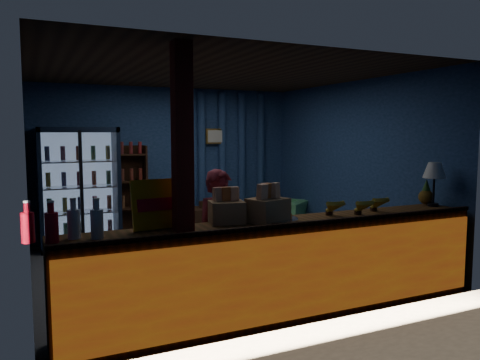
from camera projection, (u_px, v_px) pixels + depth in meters
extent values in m
plane|color=#515154|center=(215.00, 266.00, 6.41)|extent=(4.60, 4.60, 0.00)
plane|color=navy|center=(169.00, 162.00, 8.27)|extent=(4.60, 0.00, 4.60)
plane|color=navy|center=(303.00, 189.00, 4.29)|extent=(4.60, 0.00, 4.60)
plane|color=navy|center=(27.00, 178.00, 5.32)|extent=(0.00, 4.40, 4.40)
plane|color=navy|center=(353.00, 166.00, 7.23)|extent=(0.00, 4.40, 4.40)
plane|color=#472D19|center=(214.00, 73.00, 6.15)|extent=(4.60, 4.60, 0.00)
cube|color=brown|center=(285.00, 268.00, 4.64)|extent=(4.40, 0.55, 0.95)
cube|color=red|center=(301.00, 276.00, 4.38)|extent=(4.35, 0.02, 0.81)
cube|color=#341F10|center=(300.00, 224.00, 4.35)|extent=(4.40, 0.04, 0.04)
cube|color=maroon|center=(183.00, 191.00, 4.12)|extent=(0.16, 0.16, 2.60)
cube|color=black|center=(78.00, 186.00, 7.58)|extent=(1.20, 0.06, 1.90)
cube|color=black|center=(40.00, 190.00, 7.10)|extent=(0.06, 0.60, 1.90)
cube|color=black|center=(116.00, 186.00, 7.58)|extent=(0.06, 0.60, 1.90)
cube|color=black|center=(77.00, 130.00, 7.25)|extent=(1.20, 0.60, 0.08)
cube|color=black|center=(81.00, 245.00, 7.43)|extent=(1.20, 0.60, 0.08)
cube|color=#99B2D8|center=(78.00, 187.00, 7.54)|extent=(1.08, 0.02, 1.74)
cube|color=white|center=(81.00, 190.00, 7.09)|extent=(1.12, 0.02, 1.78)
cube|color=black|center=(82.00, 190.00, 7.07)|extent=(0.05, 0.05, 1.80)
cube|color=silver|center=(81.00, 237.00, 7.42)|extent=(1.08, 0.48, 0.02)
cylinder|color=#A12E17|center=(50.00, 231.00, 7.22)|extent=(0.07, 0.07, 0.22)
cylinder|color=#175E26|center=(66.00, 230.00, 7.31)|extent=(0.07, 0.07, 0.22)
cylinder|color=#B49D1B|center=(81.00, 229.00, 7.41)|extent=(0.07, 0.07, 0.22)
cylinder|color=navy|center=(96.00, 227.00, 7.50)|extent=(0.07, 0.07, 0.22)
cylinder|color=maroon|center=(110.00, 226.00, 7.59)|extent=(0.07, 0.07, 0.22)
cube|color=silver|center=(80.00, 212.00, 7.38)|extent=(1.08, 0.48, 0.02)
cylinder|color=#175E26|center=(49.00, 206.00, 7.18)|extent=(0.07, 0.07, 0.22)
cylinder|color=#B49D1B|center=(65.00, 205.00, 7.27)|extent=(0.07, 0.07, 0.22)
cylinder|color=navy|center=(80.00, 204.00, 7.37)|extent=(0.07, 0.07, 0.22)
cylinder|color=maroon|center=(95.00, 203.00, 7.46)|extent=(0.07, 0.07, 0.22)
cylinder|color=#A12E17|center=(109.00, 202.00, 7.55)|extent=(0.07, 0.07, 0.22)
cube|color=silver|center=(79.00, 187.00, 7.34)|extent=(1.08, 0.48, 0.02)
cylinder|color=#B49D1B|center=(48.00, 180.00, 7.14)|extent=(0.07, 0.07, 0.22)
cylinder|color=navy|center=(64.00, 179.00, 7.23)|extent=(0.07, 0.07, 0.22)
cylinder|color=maroon|center=(79.00, 178.00, 7.32)|extent=(0.07, 0.07, 0.22)
cylinder|color=#A12E17|center=(94.00, 178.00, 7.42)|extent=(0.07, 0.07, 0.22)
cylinder|color=#175E26|center=(109.00, 177.00, 7.51)|extent=(0.07, 0.07, 0.22)
cube|color=silver|center=(79.00, 161.00, 7.30)|extent=(1.08, 0.48, 0.02)
cylinder|color=navy|center=(47.00, 154.00, 7.10)|extent=(0.07, 0.07, 0.22)
cylinder|color=maroon|center=(63.00, 153.00, 7.19)|extent=(0.07, 0.07, 0.22)
cylinder|color=#A12E17|center=(78.00, 153.00, 7.28)|extent=(0.07, 0.07, 0.22)
cylinder|color=#175E26|center=(93.00, 153.00, 7.38)|extent=(0.07, 0.07, 0.22)
cylinder|color=#B49D1B|center=(108.00, 152.00, 7.47)|extent=(0.07, 0.07, 0.22)
cube|color=#341F10|center=(130.00, 192.00, 7.98)|extent=(0.50, 0.02, 1.60)
cube|color=#341F10|center=(118.00, 194.00, 7.76)|extent=(0.03, 0.28, 1.60)
cube|color=#341F10|center=(146.00, 192.00, 7.96)|extent=(0.03, 0.28, 1.60)
cube|color=#341F10|center=(133.00, 234.00, 7.93)|extent=(0.46, 0.26, 0.02)
cube|color=#341F10|center=(132.00, 208.00, 7.89)|extent=(0.46, 0.26, 0.02)
cube|color=#341F10|center=(131.00, 181.00, 7.84)|extent=(0.46, 0.26, 0.02)
cube|color=#341F10|center=(131.00, 155.00, 7.80)|extent=(0.46, 0.26, 0.02)
cylinder|color=navy|center=(181.00, 162.00, 8.29)|extent=(0.14, 0.14, 2.50)
cylinder|color=navy|center=(202.00, 161.00, 8.46)|extent=(0.14, 0.14, 2.50)
cylinder|color=navy|center=(222.00, 161.00, 8.63)|extent=(0.14, 0.14, 2.50)
cylinder|color=navy|center=(242.00, 160.00, 8.79)|extent=(0.14, 0.14, 2.50)
cylinder|color=navy|center=(261.00, 160.00, 8.96)|extent=(0.14, 0.14, 2.50)
cube|color=gold|center=(215.00, 136.00, 8.48)|extent=(0.36, 0.03, 0.28)
cube|color=silver|center=(216.00, 136.00, 8.46)|extent=(0.30, 0.01, 0.22)
imported|color=maroon|center=(221.00, 238.00, 4.86)|extent=(0.53, 0.35, 1.44)
imported|color=#5FBF73|center=(285.00, 217.00, 8.40)|extent=(0.94, 0.94, 0.62)
cube|color=#341F10|center=(202.00, 224.00, 7.90)|extent=(0.68, 0.54, 0.56)
cylinder|color=#341F10|center=(202.00, 204.00, 7.87)|extent=(0.11, 0.11, 0.11)
cube|color=#DE9E0B|center=(162.00, 204.00, 4.24)|extent=(0.57, 0.17, 0.45)
cube|color=red|center=(163.00, 204.00, 4.22)|extent=(0.47, 0.08, 0.11)
cylinder|color=red|center=(28.00, 228.00, 3.69)|extent=(0.10, 0.10, 0.24)
cylinder|color=red|center=(27.00, 207.00, 3.67)|extent=(0.05, 0.05, 0.09)
cylinder|color=white|center=(26.00, 202.00, 3.67)|extent=(0.05, 0.05, 0.02)
cylinder|color=red|center=(52.00, 228.00, 3.69)|extent=(0.10, 0.10, 0.24)
cylinder|color=red|center=(51.00, 207.00, 3.67)|extent=(0.05, 0.05, 0.09)
cylinder|color=white|center=(51.00, 202.00, 3.67)|extent=(0.05, 0.05, 0.02)
cylinder|color=silver|center=(74.00, 224.00, 3.83)|extent=(0.10, 0.10, 0.24)
cylinder|color=silver|center=(73.00, 204.00, 3.81)|extent=(0.05, 0.05, 0.09)
cylinder|color=white|center=(73.00, 199.00, 3.81)|extent=(0.05, 0.05, 0.02)
cylinder|color=silver|center=(97.00, 224.00, 3.83)|extent=(0.10, 0.10, 0.24)
cylinder|color=silver|center=(96.00, 204.00, 3.81)|extent=(0.05, 0.05, 0.09)
cylinder|color=white|center=(96.00, 199.00, 3.81)|extent=(0.05, 0.05, 0.02)
cube|color=#A3814F|center=(268.00, 210.00, 4.55)|extent=(0.43, 0.39, 0.23)
cube|color=orange|center=(261.00, 192.00, 4.47)|extent=(0.11, 0.09, 0.15)
cube|color=orange|center=(268.00, 191.00, 4.53)|extent=(0.11, 0.09, 0.15)
cube|color=orange|center=(274.00, 190.00, 4.59)|extent=(0.11, 0.09, 0.15)
cube|color=#A3814F|center=(227.00, 212.00, 4.51)|extent=(0.37, 0.32, 0.21)
cube|color=orange|center=(218.00, 195.00, 4.47)|extent=(0.10, 0.07, 0.13)
cube|color=orange|center=(227.00, 194.00, 4.49)|extent=(0.10, 0.07, 0.13)
cube|color=orange|center=(235.00, 194.00, 4.51)|extent=(0.10, 0.07, 0.13)
cylinder|color=silver|center=(274.00, 219.00, 4.61)|extent=(0.49, 0.49, 0.03)
cube|color=orange|center=(282.00, 215.00, 4.65)|extent=(0.11, 0.07, 0.05)
cube|color=orange|center=(276.00, 214.00, 4.70)|extent=(0.13, 0.13, 0.05)
cube|color=orange|center=(269.00, 214.00, 4.70)|extent=(0.07, 0.11, 0.05)
cube|color=orange|center=(265.00, 215.00, 4.64)|extent=(0.13, 0.13, 0.05)
cube|color=orange|center=(265.00, 216.00, 4.57)|extent=(0.11, 0.07, 0.05)
cube|color=orange|center=(271.00, 217.00, 4.52)|extent=(0.13, 0.13, 0.05)
cube|color=orange|center=(278.00, 217.00, 4.52)|extent=(0.07, 0.11, 0.05)
cube|color=orange|center=(283.00, 216.00, 4.58)|extent=(0.13, 0.13, 0.05)
cylinder|color=black|center=(433.00, 205.00, 5.51)|extent=(0.12, 0.12, 0.04)
cylinder|color=black|center=(434.00, 189.00, 5.49)|extent=(0.02, 0.02, 0.37)
cone|color=white|center=(435.00, 170.00, 5.47)|extent=(0.27, 0.27, 0.18)
sphere|color=#8B5B19|center=(426.00, 197.00, 5.61)|extent=(0.18, 0.18, 0.18)
cone|color=#29581E|center=(426.00, 185.00, 5.59)|extent=(0.10, 0.10, 0.14)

